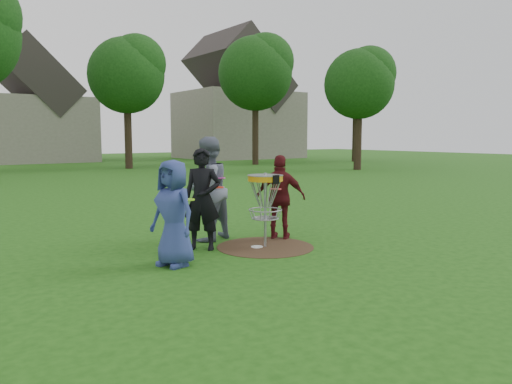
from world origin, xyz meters
TOP-DOWN VIEW (x-y plane):
  - ground at (0.00, 0.00)m, footprint 100.00×100.00m
  - dirt_patch at (0.00, 0.00)m, footprint 1.80×1.80m
  - player_blue at (-1.97, -0.25)m, footprint 0.78×0.96m
  - player_black at (-1.04, 0.50)m, footprint 0.79×0.78m
  - player_grey at (-0.58, 1.13)m, footprint 1.20×1.07m
  - player_maroon at (0.70, 0.45)m, footprint 0.97×1.00m
  - disc_on_grass at (-0.15, 0.06)m, footprint 0.22×0.22m
  - disc_golf_basket at (0.00, -0.00)m, footprint 0.66×0.67m
  - held_discs at (-0.62, 0.33)m, footprint 2.37×1.32m
  - tree_row at (0.44, 20.67)m, footprint 51.20×17.42m
  - house_row at (4.78, 33.07)m, footprint 44.50×10.65m

SIDE VIEW (x-z plane):
  - ground at x=0.00m, z-range 0.00..0.00m
  - dirt_patch at x=0.00m, z-range 0.00..0.01m
  - disc_on_grass at x=-0.15m, z-range 0.00..0.02m
  - player_maroon at x=0.70m, z-range 0.00..1.68m
  - player_blue at x=-1.97m, z-range 0.00..1.68m
  - player_black at x=-1.04m, z-range 0.00..1.84m
  - player_grey at x=-0.58m, z-range 0.00..2.04m
  - disc_golf_basket at x=0.00m, z-range 0.33..1.71m
  - held_discs at x=-0.62m, z-range 0.99..1.23m
  - house_row at x=4.78m, z-range -1.67..9.95m
  - tree_row at x=0.44m, z-range 1.26..11.16m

